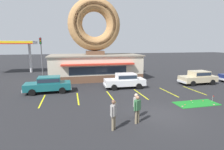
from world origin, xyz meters
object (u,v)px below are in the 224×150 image
object	(u,v)px
pedestrian_hooded_kid	(137,108)
pedestrian_leather_jacket_man	(114,113)
putting_flag_pin	(213,97)
car_white	(125,80)
car_teal	(48,84)
trash_bin	(46,81)
car_champagne	(198,77)
traffic_light_pole	(41,51)
pedestrian_blue_sweater_man	(136,105)
golf_ball	(193,103)

from	to	relation	value
pedestrian_hooded_kid	pedestrian_leather_jacket_man	size ratio (longest dim) A/B	0.99
putting_flag_pin	car_white	distance (m)	8.54
car_teal	trash_bin	bearing A→B (deg)	101.66
putting_flag_pin	pedestrian_hooded_kid	distance (m)	7.89
car_champagne	trash_bin	xyz separation A→B (m)	(-17.87, 3.35, -0.37)
pedestrian_hooded_kid	traffic_light_pole	xyz separation A→B (m)	(-8.03, 18.51, 2.74)
pedestrian_blue_sweater_man	car_white	bearing A→B (deg)	77.46
pedestrian_blue_sweater_man	pedestrian_hooded_kid	distance (m)	0.77
pedestrian_blue_sweater_man	pedestrian_hooded_kid	size ratio (longest dim) A/B	0.95
pedestrian_hooded_kid	putting_flag_pin	bearing A→B (deg)	16.27
car_white	pedestrian_hooded_kid	xyz separation A→B (m)	(-1.95, -8.62, 0.10)
car_white	trash_bin	bearing A→B (deg)	160.23
golf_ball	pedestrian_blue_sweater_man	xyz separation A→B (m)	(-5.61, -1.64, 0.87)
putting_flag_pin	trash_bin	distance (m)	17.16
golf_ball	putting_flag_pin	distance (m)	1.81
pedestrian_blue_sweater_man	pedestrian_leather_jacket_man	distance (m)	2.16
car_white	pedestrian_leather_jacket_man	bearing A→B (deg)	-111.30
putting_flag_pin	car_champagne	xyz separation A→B (m)	(3.60, 6.18, 0.43)
pedestrian_leather_jacket_man	putting_flag_pin	bearing A→B (deg)	16.24
car_champagne	pedestrian_leather_jacket_man	distance (m)	15.52
car_teal	traffic_light_pole	bearing A→B (deg)	101.20
trash_bin	car_white	bearing A→B (deg)	-19.77
golf_ball	car_champagne	size ratio (longest dim) A/B	0.01
golf_ball	traffic_light_pole	bearing A→B (deg)	130.62
car_teal	golf_ball	bearing A→B (deg)	-27.69
putting_flag_pin	pedestrian_leather_jacket_man	bearing A→B (deg)	-163.76
golf_ball	pedestrian_hooded_kid	world-z (taller)	pedestrian_hooded_kid
car_champagne	pedestrian_leather_jacket_man	size ratio (longest dim) A/B	2.62
car_champagne	pedestrian_hooded_kid	size ratio (longest dim) A/B	2.64
putting_flag_pin	car_champagne	distance (m)	7.16
traffic_light_pole	pedestrian_leather_jacket_man	bearing A→B (deg)	-71.27
putting_flag_pin	traffic_light_pole	world-z (taller)	traffic_light_pole
trash_bin	pedestrian_leather_jacket_man	bearing A→B (deg)	-67.24
car_champagne	trash_bin	world-z (taller)	car_champagne
pedestrian_hooded_kid	pedestrian_leather_jacket_man	bearing A→B (deg)	-163.87
golf_ball	car_teal	bearing A→B (deg)	152.31
car_white	pedestrian_leather_jacket_man	world-z (taller)	pedestrian_leather_jacket_man
car_teal	pedestrian_hooded_kid	xyz separation A→B (m)	(6.07, -8.61, 0.10)
pedestrian_blue_sweater_man	pedestrian_leather_jacket_man	size ratio (longest dim) A/B	0.95
pedestrian_hooded_kid	trash_bin	distance (m)	13.53
golf_ball	traffic_light_pole	size ratio (longest dim) A/B	0.01
golf_ball	car_teal	distance (m)	13.43
car_white	pedestrian_leather_jacket_man	distance (m)	9.75
pedestrian_blue_sweater_man	putting_flag_pin	bearing A→B (deg)	11.23
golf_ball	putting_flag_pin	xyz separation A→B (m)	(1.76, -0.18, 0.39)
pedestrian_hooded_kid	car_champagne	bearing A→B (deg)	36.91
trash_bin	car_champagne	bearing A→B (deg)	-10.63
car_champagne	pedestrian_leather_jacket_man	world-z (taller)	pedestrian_leather_jacket_man
pedestrian_hooded_kid	trash_bin	world-z (taller)	pedestrian_hooded_kid
pedestrian_leather_jacket_man	golf_ball	bearing A→B (deg)	21.05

